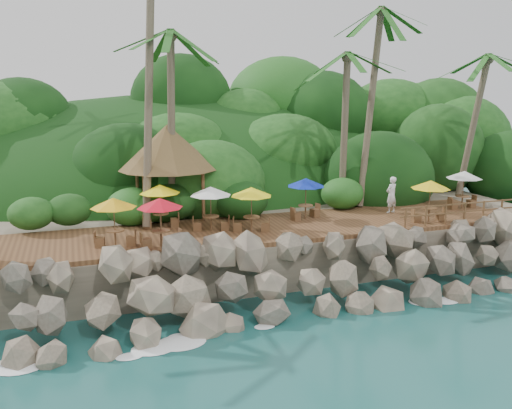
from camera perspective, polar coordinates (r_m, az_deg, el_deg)
name	(u,v)px	position (r m, az deg, el deg)	size (l,w,h in m)	color
ground	(309,327)	(20.46, 5.60, -12.79)	(140.00, 140.00, 0.00)	#19514F
land_base	(205,209)	(34.57, -5.39, -0.48)	(32.00, 25.20, 2.10)	gray
jungle_hill	(182,202)	(41.96, -7.78, 0.26)	(44.80, 28.00, 15.40)	#143811
seawall	(289,280)	(21.71, 3.46, -7.95)	(29.00, 4.00, 2.30)	gray
terrace	(256,230)	(24.96, 0.00, -2.69)	(26.00, 5.00, 0.20)	brown
jungle_foliage	(209,229)	(33.88, -4.95, -2.56)	(44.00, 16.00, 12.00)	#143811
foam_line	(305,323)	(20.69, 5.25, -12.39)	(25.20, 0.80, 0.06)	white
palms	(253,15)	(27.25, -0.33, 19.45)	(35.44, 6.78, 14.22)	brown
palapa	(168,147)	(26.90, -9.31, 6.02)	(4.89, 4.89, 4.60)	brown
dining_clusters	(243,194)	(24.02, -1.37, 1.07)	(25.47, 4.92, 2.02)	brown
railing	(474,210)	(27.92, 22.08, -0.50)	(8.30, 0.10, 1.00)	brown
waiter	(391,195)	(28.57, 14.13, 1.00)	(0.69, 0.45, 1.89)	silver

